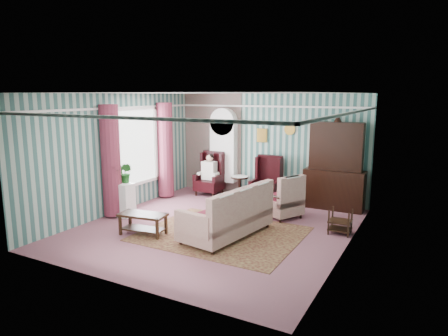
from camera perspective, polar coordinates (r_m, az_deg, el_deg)
The scene contains 17 objects.
floor at distance 8.83m, azimuth -1.15°, elevation -8.52°, with size 6.00×6.00×0.00m, color #844D58.
room_shell at distance 8.86m, azimuth -4.13°, elevation 4.84°, with size 5.53×6.02×2.91m.
bookcase at distance 11.62m, azimuth -0.09°, elevation 1.81°, with size 0.80×0.28×2.24m, color white.
dresser_hutch at distance 10.37m, azimuth 15.59°, elevation 0.69°, with size 1.50×0.56×2.36m, color black.
wingback_left at distance 11.49m, azimuth -2.11°, elevation -0.81°, with size 0.76×0.80×1.25m, color black.
wingback_right at distance 10.73m, azimuth 5.98°, elevation -1.67°, with size 0.76×0.80×1.25m, color black.
seated_woman at distance 11.50m, azimuth -2.11°, elevation -0.98°, with size 0.44×0.40×1.18m, color beige, non-canonical shape.
round_side_table at distance 11.27m, azimuth 2.24°, elevation -2.72°, with size 0.50×0.50×0.60m, color black.
nest_table at distance 8.73m, azimuth 16.28°, elevation -7.31°, with size 0.45×0.38×0.54m, color black.
plant_stand at distance 9.85m, azimuth -14.33°, elevation -4.40°, with size 0.55×0.35×0.80m, color white.
rug at distance 8.44m, azimuth -0.37°, elevation -9.38°, with size 3.20×2.60×0.01m, color #431617.
sofa at distance 8.19m, azimuth 0.39°, elevation -6.00°, with size 2.15×0.90×1.10m, color #B6B08D.
floral_armchair at distance 9.51m, azimuth 8.26°, elevation -3.98°, with size 0.86×0.71×1.03m, color beige.
coffee_table at distance 8.52m, azimuth -11.48°, elevation -7.85°, with size 0.98×0.46×0.45m, color black.
potted_plant_a at distance 9.67m, azimuth -15.23°, elevation -0.93°, with size 0.40×0.34×0.44m, color #19501C.
potted_plant_b at distance 9.72m, azimuth -13.76°, elevation -0.70°, with size 0.26×0.21×0.48m, color #1E4B17.
potted_plant_c at distance 9.83m, azimuth -14.45°, elevation -0.79°, with size 0.23×0.23×0.41m, color #184D1C.
Camera 1 is at (4.11, -7.27, 2.88)m, focal length 32.00 mm.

